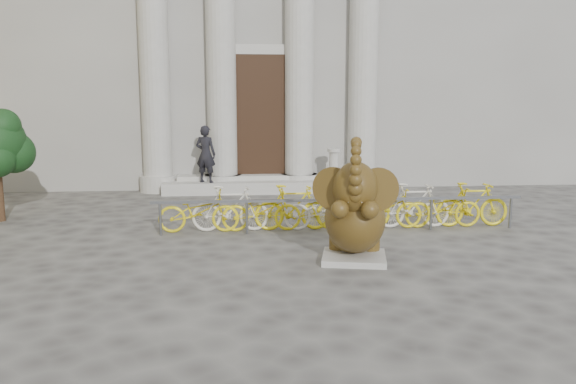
{
  "coord_description": "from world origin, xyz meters",
  "views": [
    {
      "loc": [
        -0.73,
        -7.78,
        2.77
      ],
      "look_at": [
        0.19,
        2.52,
        1.1
      ],
      "focal_mm": 35.0,
      "sensor_mm": 36.0,
      "label": 1
    }
  ],
  "objects": [
    {
      "name": "pedestrian",
      "position": [
        -1.69,
        9.1,
        1.22
      ],
      "size": [
        0.73,
        0.62,
        1.71
      ],
      "primitive_type": "imported",
      "rotation": [
        0.0,
        0.0,
        2.75
      ],
      "color": "black",
      "rests_on": "entrance_steps"
    },
    {
      "name": "elephant_statue",
      "position": [
        1.27,
        1.6,
        0.8
      ],
      "size": [
        1.44,
        1.71,
        2.19
      ],
      "rotation": [
        0.0,
        0.0,
        -0.21
      ],
      "color": "#A8A59E",
      "rests_on": "ground"
    },
    {
      "name": "balustrade_post",
      "position": [
        2.19,
        9.1,
        0.82
      ],
      "size": [
        0.4,
        0.4,
        0.99
      ],
      "color": "#A8A59E",
      "rests_on": "entrance_steps"
    },
    {
      "name": "entrance_steps",
      "position": [
        0.0,
        9.4,
        0.18
      ],
      "size": [
        6.0,
        1.2,
        0.36
      ],
      "primitive_type": "cube",
      "color": "#A8A59E",
      "rests_on": "ground"
    },
    {
      "name": "bike_rack",
      "position": [
        1.43,
        4.11,
        0.5
      ],
      "size": [
        8.0,
        0.53,
        1.0
      ],
      "color": "slate",
      "rests_on": "ground"
    },
    {
      "name": "classical_building",
      "position": [
        0.0,
        14.93,
        5.98
      ],
      "size": [
        22.0,
        10.7,
        12.0
      ],
      "color": "gray",
      "rests_on": "ground"
    },
    {
      "name": "ground",
      "position": [
        0.0,
        0.0,
        0.0
      ],
      "size": [
        80.0,
        80.0,
        0.0
      ],
      "primitive_type": "plane",
      "color": "#474442",
      "rests_on": "ground"
    }
  ]
}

